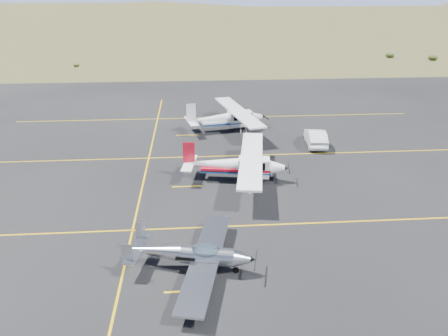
# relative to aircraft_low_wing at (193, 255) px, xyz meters

# --- Properties ---
(ground) EXTENTS (1600.00, 1600.00, 0.00)m
(ground) POSITION_rel_aircraft_low_wing_xyz_m (2.66, 1.89, -0.85)
(ground) COLOR #383D1C
(ground) RESTS_ON ground
(apron) EXTENTS (72.00, 72.00, 0.02)m
(apron) POSITION_rel_aircraft_low_wing_xyz_m (2.66, 8.89, -0.85)
(apron) COLOR black
(apron) RESTS_ON ground
(aircraft_low_wing) EXTENTS (5.94, 8.16, 1.77)m
(aircraft_low_wing) POSITION_rel_aircraft_low_wing_xyz_m (0.00, 0.00, 0.00)
(aircraft_low_wing) COLOR silver
(aircraft_low_wing) RESTS_ON apron
(aircraft_cessna) EXTENTS (6.44, 10.62, 2.68)m
(aircraft_cessna) POSITION_rel_aircraft_low_wing_xyz_m (3.06, 10.22, 0.34)
(aircraft_cessna) COLOR white
(aircraft_cessna) RESTS_ON apron
(aircraft_plain) EXTENTS (6.92, 10.99, 2.78)m
(aircraft_plain) POSITION_rel_aircraft_low_wing_xyz_m (3.38, 21.52, 0.39)
(aircraft_plain) COLOR silver
(aircraft_plain) RESTS_ON apron
(sedan) EXTENTS (1.93, 4.33, 1.38)m
(sedan) POSITION_rel_aircraft_low_wing_xyz_m (10.53, 16.83, -0.15)
(sedan) COLOR white
(sedan) RESTS_ON apron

